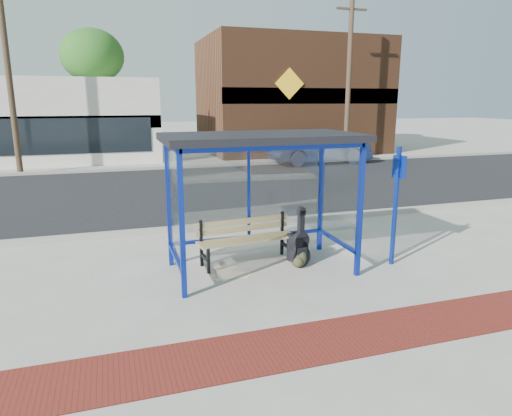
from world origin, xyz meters
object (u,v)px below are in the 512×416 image
object	(u,v)px
guitar_bag	(300,246)
bench	(246,237)
backpack	(298,258)
parked_car	(320,147)
fire_hydrant	(357,151)
suitcase	(297,247)

from	to	relation	value
guitar_bag	bench	bearing A→B (deg)	137.82
backpack	parked_car	world-z (taller)	parked_car
bench	parked_car	xyz separation A→B (m)	(7.30, 12.09, 0.31)
fire_hydrant	backpack	bearing A→B (deg)	-123.65
backpack	parked_car	distance (m)	14.20
parked_car	guitar_bag	bearing A→B (deg)	151.63
bench	fire_hydrant	distance (m)	16.79
guitar_bag	suitcase	world-z (taller)	guitar_bag
bench	guitar_bag	world-z (taller)	guitar_bag
guitar_bag	fire_hydrant	xyz separation A→B (m)	(9.23, 13.92, 0.02)
bench	guitar_bag	distance (m)	1.03
suitcase	fire_hydrant	xyz separation A→B (m)	(9.17, 13.63, 0.13)
backpack	fire_hydrant	bearing A→B (deg)	81.26
backpack	guitar_bag	bearing A→B (deg)	46.38
guitar_bag	suitcase	bearing A→B (deg)	65.89
suitcase	backpack	xyz separation A→B (m)	(-0.12, -0.32, -0.10)
bench	backpack	xyz separation A→B (m)	(0.83, -0.54, -0.32)
bench	fire_hydrant	xyz separation A→B (m)	(10.11, 13.40, -0.09)
suitcase	parked_car	world-z (taller)	parked_car
parked_car	fire_hydrant	distance (m)	3.13
suitcase	bench	bearing A→B (deg)	160.00
bench	parked_car	bearing A→B (deg)	52.93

